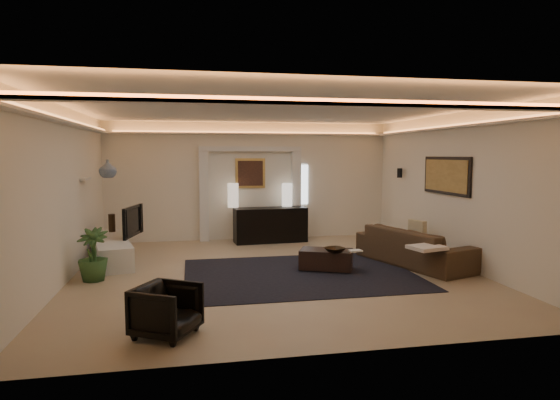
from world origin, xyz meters
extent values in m
plane|color=tan|center=(0.00, 0.00, 0.00)|extent=(7.00, 7.00, 0.00)
plane|color=white|center=(0.00, 0.00, 2.90)|extent=(7.00, 7.00, 0.00)
plane|color=#F2E6CF|center=(0.00, 3.50, 1.45)|extent=(7.00, 0.00, 7.00)
plane|color=#F2E6CF|center=(0.00, -3.50, 1.45)|extent=(7.00, 0.00, 7.00)
plane|color=#F2E6CF|center=(-3.50, 0.00, 1.45)|extent=(0.00, 7.00, 7.00)
plane|color=#F2E6CF|center=(3.50, 0.00, 1.45)|extent=(0.00, 7.00, 7.00)
cube|color=silver|center=(0.00, 0.00, 2.62)|extent=(7.00, 7.00, 0.04)
cube|color=white|center=(1.35, 3.48, 1.35)|extent=(0.25, 0.03, 1.00)
cube|color=black|center=(0.40, -0.20, 0.01)|extent=(4.00, 3.00, 0.01)
cube|color=silver|center=(-1.15, 3.40, 1.10)|extent=(0.22, 0.20, 2.20)
cube|color=silver|center=(1.15, 3.40, 1.10)|extent=(0.22, 0.20, 2.20)
cube|color=silver|center=(0.00, 3.40, 2.25)|extent=(2.52, 0.20, 0.12)
cube|color=tan|center=(0.00, 3.47, 1.65)|extent=(0.74, 0.04, 0.74)
cube|color=#4C2D1E|center=(0.00, 3.44, 1.65)|extent=(0.62, 0.02, 0.62)
cube|color=black|center=(3.47, 0.30, 1.70)|extent=(0.04, 1.64, 0.74)
cube|color=tan|center=(3.44, 0.30, 1.70)|extent=(0.02, 1.50, 0.62)
cylinder|color=black|center=(3.38, 2.20, 1.68)|extent=(0.12, 0.12, 0.22)
cube|color=silver|center=(-3.44, 1.40, 1.65)|extent=(0.10, 0.55, 0.04)
cube|color=black|center=(0.42, 2.96, 0.40)|extent=(1.77, 0.66, 0.87)
cylinder|color=beige|center=(-0.45, 3.23, 1.09)|extent=(0.32, 0.32, 0.58)
cylinder|color=white|center=(0.88, 3.23, 1.09)|extent=(0.28, 0.28, 0.57)
cube|color=silver|center=(-3.04, 1.54, 0.22)|extent=(1.14, 2.48, 0.45)
imported|color=black|center=(-2.74, 1.78, 0.76)|extent=(1.08, 0.37, 0.62)
cylinder|color=black|center=(-3.15, 2.41, 0.64)|extent=(0.15, 0.15, 0.38)
imported|color=#3D4C63|center=(-3.01, 1.30, 1.84)|extent=(0.33, 0.33, 0.34)
imported|color=#305626|center=(-3.09, 0.06, 0.44)|extent=(0.56, 0.56, 0.89)
imported|color=#311C15|center=(2.74, 0.13, 0.35)|extent=(2.57, 1.64, 0.70)
cube|color=silver|center=(2.43, -0.93, 0.55)|extent=(0.65, 0.58, 0.06)
cube|color=#C3B388|center=(3.15, 0.82, 0.55)|extent=(0.25, 0.42, 0.40)
cube|color=black|center=(0.95, 0.01, 0.20)|extent=(1.06, 0.84, 0.35)
imported|color=black|center=(1.03, -0.24, 0.45)|extent=(0.45, 0.45, 0.09)
cube|color=white|center=(1.42, -0.24, 0.42)|extent=(0.24, 0.19, 0.03)
imported|color=black|center=(-1.77, -2.66, 0.30)|extent=(0.90, 0.90, 0.61)
camera|label=1|loc=(-1.48, -8.11, 2.10)|focal=30.10mm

